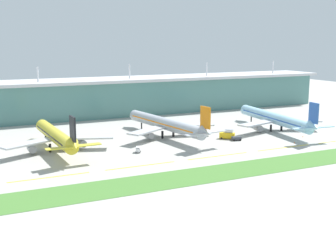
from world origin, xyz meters
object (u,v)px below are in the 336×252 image
Objects in this scene: fuel_truck at (228,134)px; safety_cone_nose_front at (295,143)px; baggage_cart at (138,149)px; airliner_middle at (166,124)px; safety_cone_left_wingtip at (303,137)px; airliner_near at (56,136)px; pushback_tug at (236,138)px; airliner_far at (275,118)px.

safety_cone_nose_front is (22.90, -21.25, -1.91)m from fuel_truck.
baggage_cart reaches higher than safety_cone_nose_front.
airliner_middle is 67.50m from safety_cone_left_wingtip.
pushback_tug is at bearing -11.35° from airliner_near.
fuel_truck is at bearing -8.20° from airliner_near.
airliner_far is at bearing 69.11° from safety_cone_nose_front.
airliner_far is at bearing 11.23° from fuel_truck.
fuel_truck is at bearing -33.22° from airliner_middle.
airliner_far is 14.87× the size of pushback_tug.
airliner_far is 102.72× the size of safety_cone_nose_front.
airliner_far is 102.72× the size of safety_cone_left_wingtip.
fuel_truck is 10.19× the size of safety_cone_left_wingtip.
airliner_far is 17.87× the size of baggage_cart.
safety_cone_nose_front is at bearing -11.85° from baggage_cart.
airliner_middle is 100.85× the size of safety_cone_nose_front.
pushback_tug is at bearing 142.08° from safety_cone_nose_front.
baggage_cart is at bearing -29.93° from airliner_near.
pushback_tug is at bearing 167.15° from safety_cone_left_wingtip.
fuel_truck is 31.30m from safety_cone_nose_front.
airliner_middle is 17.54× the size of baggage_cart.
pushback_tug is at bearing -38.32° from airliner_middle.
pushback_tug is (26.88, -21.24, -5.36)m from airliner_middle.
pushback_tug is (81.15, -16.29, -5.35)m from airliner_near.
airliner_far reaches higher than safety_cone_left_wingtip.
safety_cone_left_wingtip and safety_cone_nose_front have the same top height.
airliner_far reaches higher than fuel_truck.
fuel_truck is at bearing 137.15° from safety_cone_nose_front.
safety_cone_left_wingtip is (33.79, -7.71, -0.75)m from pushback_tug.
pushback_tug is 6.91× the size of safety_cone_nose_front.
airliner_far is (58.57, -9.72, 0.00)m from airliner_middle.
baggage_cart is 50.46m from pushback_tug.
baggage_cart is at bearing -136.14° from airliner_middle.
baggage_cart is at bearing -171.07° from airliner_far.
baggage_cart is 84.46m from safety_cone_left_wingtip.
safety_cone_left_wingtip is 15.42m from safety_cone_nose_front.
fuel_truck is at bearing 160.58° from safety_cone_left_wingtip.
airliner_far is at bearing 19.98° from pushback_tug.
airliner_near is 88.11× the size of safety_cone_nose_front.
safety_cone_nose_front is (71.47, -15.00, -0.91)m from baggage_cart.
safety_cone_left_wingtip is (114.93, -23.99, -6.10)m from airliner_near.
baggage_cart is at bearing 175.71° from safety_cone_left_wingtip.
fuel_truck is 1.77× the size of baggage_cart.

